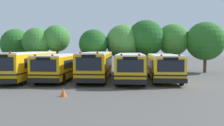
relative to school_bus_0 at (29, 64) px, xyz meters
name	(u,v)px	position (x,y,z in m)	size (l,w,h in m)	color
ground_plane	(96,80)	(6.45, 0.04, -1.45)	(160.00, 160.00, 0.00)	#514F4C
school_bus_0	(29,64)	(0.00, 0.00, 0.00)	(2.50, 11.21, 2.75)	yellow
school_bus_1	(61,66)	(3.20, -0.22, -0.11)	(2.80, 9.64, 2.54)	#EAA80C
school_bus_2	(96,65)	(6.52, 0.10, -0.01)	(2.52, 9.99, 2.74)	#EAA80C
school_bus_3	(130,65)	(9.75, 0.01, -0.07)	(2.55, 11.02, 2.60)	yellow
school_bus_4	(163,66)	(12.84, 0.08, -0.11)	(2.71, 9.45, 2.54)	yellow
tree_0	(16,44)	(-5.06, 8.49, 2.07)	(3.95, 3.95, 5.52)	#4C3823
tree_1	(36,42)	(-1.80, 7.10, 2.36)	(3.54, 3.54, 5.55)	#4C3823
tree_2	(56,38)	(0.59, 7.47, 2.79)	(3.34, 3.34, 5.89)	#4C3823
tree_3	(93,43)	(5.37, 6.77, 2.17)	(3.51, 3.51, 5.28)	#4C3823
tree_4	(124,41)	(9.00, 8.13, 2.42)	(4.37, 4.37, 5.96)	#4C3823
tree_5	(147,38)	(11.85, 8.00, 2.85)	(4.57, 4.57, 6.50)	#4C3823
tree_6	(174,40)	(15.32, 8.80, 2.65)	(4.03, 4.03, 6.09)	#4C3823
tree_7	(205,41)	(18.93, 8.00, 2.44)	(4.71, 4.71, 6.23)	#4C3823
traffic_cone	(63,92)	(5.54, -8.52, -1.19)	(0.40, 0.40, 0.52)	#EA5914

